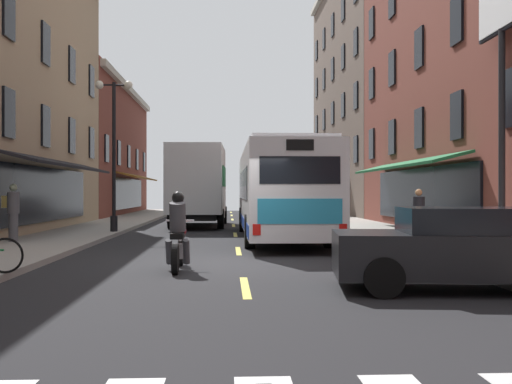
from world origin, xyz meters
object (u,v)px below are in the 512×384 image
(sedan_near, at_px, (464,248))
(pedestrian_near, at_px, (13,211))
(billboard_sign, at_px, (502,37))
(pedestrian_far, at_px, (419,215))
(transit_bus, at_px, (279,191))
(street_lamp_twin, at_px, (114,148))
(motorcycle_rider, at_px, (178,237))
(box_truck, at_px, (199,186))
(sedan_mid, at_px, (204,207))

(sedan_near, bearing_deg, pedestrian_near, 139.72)
(billboard_sign, relative_size, sedan_near, 1.70)
(billboard_sign, xyz_separation_m, pedestrian_far, (-1.56, 2.21, -4.86))
(transit_bus, xyz_separation_m, pedestrian_near, (-8.36, -2.49, -0.61))
(pedestrian_near, height_order, street_lamp_twin, street_lamp_twin)
(pedestrian_near, bearing_deg, street_lamp_twin, 170.46)
(motorcycle_rider, xyz_separation_m, pedestrian_near, (-5.50, 6.01, 0.36))
(street_lamp_twin, bearing_deg, motorcycle_rider, -72.80)
(billboard_sign, height_order, motorcycle_rider, billboard_sign)
(billboard_sign, relative_size, transit_bus, 0.62)
(billboard_sign, bearing_deg, box_truck, 123.82)
(sedan_near, bearing_deg, box_truck, 105.57)
(sedan_mid, xyz_separation_m, street_lamp_twin, (-2.86, -14.81, 2.62))
(billboard_sign, bearing_deg, street_lamp_twin, 147.16)
(billboard_sign, bearing_deg, pedestrian_near, 168.25)
(billboard_sign, distance_m, motorcycle_rider, 10.31)
(pedestrian_far, bearing_deg, billboard_sign, 117.50)
(pedestrian_near, bearing_deg, box_truck, 168.48)
(pedestrian_near, relative_size, street_lamp_twin, 0.30)
(sedan_mid, bearing_deg, pedestrian_far, -70.13)
(box_truck, bearing_deg, street_lamp_twin, -118.90)
(transit_bus, relative_size, street_lamp_twin, 2.10)
(transit_bus, height_order, street_lamp_twin, street_lamp_twin)
(pedestrian_near, bearing_deg, motorcycle_rider, 58.20)
(billboard_sign, xyz_separation_m, sedan_near, (-3.41, -5.99, -5.10))
(pedestrian_near, bearing_deg, billboard_sign, 93.97)
(sedan_mid, distance_m, motorcycle_rider, 25.48)
(motorcycle_rider, xyz_separation_m, pedestrian_far, (6.84, 5.33, 0.25))
(sedan_mid, relative_size, motorcycle_rider, 2.12)
(motorcycle_rider, distance_m, pedestrian_far, 8.67)
(billboard_sign, xyz_separation_m, street_lamp_twin, (-11.70, 7.55, -2.49))
(sedan_mid, distance_m, pedestrian_near, 20.12)
(billboard_sign, distance_m, transit_bus, 8.75)
(pedestrian_far, xyz_separation_m, street_lamp_twin, (-10.14, 5.34, 2.37))
(billboard_sign, distance_m, pedestrian_near, 14.96)
(sedan_near, relative_size, sedan_mid, 1.00)
(box_truck, xyz_separation_m, street_lamp_twin, (-3.00, -5.43, 1.38))
(street_lamp_twin, bearing_deg, transit_bus, -19.38)
(pedestrian_far, bearing_deg, transit_bus, -46.16)
(transit_bus, height_order, sedan_near, transit_bus)
(pedestrian_far, bearing_deg, motorcycle_rider, 30.32)
(sedan_near, xyz_separation_m, pedestrian_near, (-10.48, 8.88, 0.36))
(sedan_mid, height_order, motorcycle_rider, motorcycle_rider)
(transit_bus, height_order, motorcycle_rider, transit_bus)
(motorcycle_rider, xyz_separation_m, street_lamp_twin, (-3.30, 10.67, 2.61))
(box_truck, bearing_deg, motorcycle_rider, -88.92)
(pedestrian_near, bearing_deg, sedan_mid, -178.83)
(billboard_sign, xyz_separation_m, transit_bus, (-5.53, 5.38, -4.14))
(street_lamp_twin, bearing_deg, billboard_sign, -32.84)
(motorcycle_rider, bearing_deg, sedan_near, -29.98)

